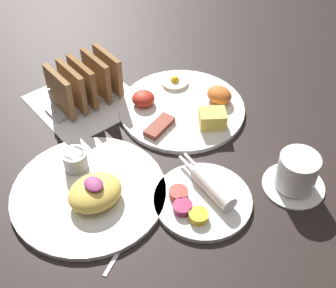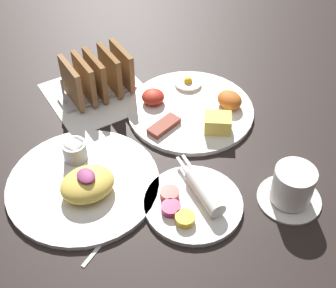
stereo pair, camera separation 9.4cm
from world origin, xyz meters
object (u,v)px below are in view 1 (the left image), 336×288
plate_condiments (203,198)px  coffee_cup (297,174)px  plate_breakfast (184,107)px  toast_rack (85,83)px  plate_foreground (89,190)px

plate_condiments → coffee_cup: bearing=62.7°
plate_breakfast → plate_condiments: plate_breakfast is taller
plate_condiments → coffee_cup: coffee_cup is taller
toast_rack → coffee_cup: size_ratio=1.50×
plate_condiments → plate_foreground: size_ratio=0.65×
plate_condiments → toast_rack: bearing=-179.3°
plate_condiments → toast_rack: toast_rack is taller
plate_breakfast → toast_rack: (-0.17, -0.15, 0.04)m
plate_foreground → coffee_cup: size_ratio=2.45×
plate_breakfast → toast_rack: 0.23m
coffee_cup → plate_condiments: bearing=-117.3°
plate_breakfast → coffee_cup: coffee_cup is taller
plate_foreground → toast_rack: toast_rack is taller
plate_breakfast → coffee_cup: 0.31m
toast_rack → coffee_cup: bearing=19.2°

